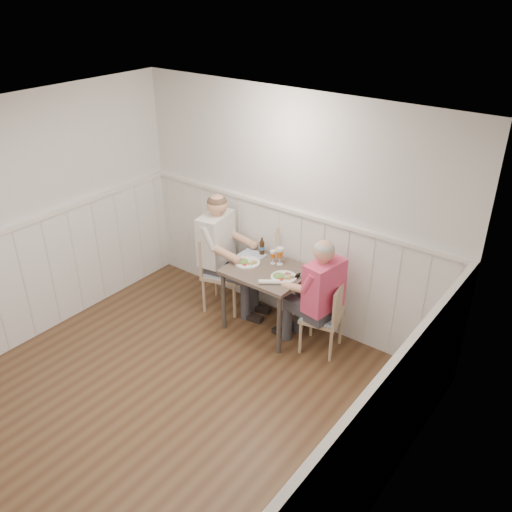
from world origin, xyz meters
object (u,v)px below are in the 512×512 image
Objects in this scene: chair_right at (327,314)px; chair_left at (220,268)px; grass_vase at (275,242)px; dining_table at (267,278)px; man_in_pink at (319,306)px; diner_cream at (220,261)px; beer_bottle at (262,247)px.

chair_right is 0.87× the size of chair_left.
chair_right is 1.00m from grass_vase.
dining_table is 0.68m from man_in_pink.
chair_left is at bearing -179.67° from chair_right.
chair_left is at bearing -153.23° from diner_cream.
diner_cream is 0.55m from beer_bottle.
man_in_pink is 1.38m from diner_cream.
chair_right is 0.57× the size of diner_cream.
man_in_pink reaches higher than beer_bottle.
beer_bottle is (-0.25, 0.25, 0.20)m from dining_table.
chair_left reaches higher than chair_right.
man_in_pink is at bearing -2.04° from diner_cream.
diner_cream reaches higher than chair_left.
diner_cream is at bearing 177.96° from man_in_pink.
chair_left is at bearing -155.99° from grass_vase.
chair_right is 1.45m from chair_left.
dining_table is 0.70m from diner_cream.
chair_left is 0.71× the size of man_in_pink.
beer_bottle is 0.18m from grass_vase.
beer_bottle is at bearing 168.20° from chair_right.
grass_vase is (0.60, 0.27, 0.41)m from chair_left.
grass_vase is (-0.84, 0.26, 0.48)m from chair_right.
diner_cream is (0.01, 0.00, 0.10)m from chair_left.
chair_left is (-1.45, -0.01, 0.07)m from chair_right.
beer_bottle is at bearing 25.40° from diner_cream.
chair_left is 1.39m from man_in_pink.
dining_table is at bearing 178.82° from man_in_pink.
dining_table is 0.58× the size of diner_cream.
man_in_pink is 1.01m from beer_bottle.
chair_right is at bearing 0.33° from chair_left.
dining_table is at bearing -70.57° from grass_vase.
dining_table is 2.18× the size of grass_vase.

